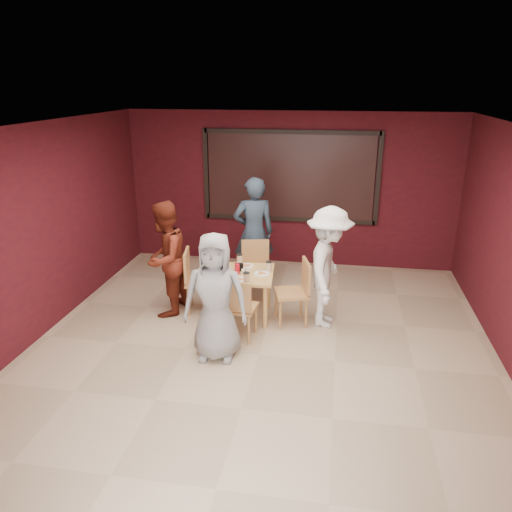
% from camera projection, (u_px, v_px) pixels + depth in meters
% --- Properties ---
extents(floor, '(7.00, 7.00, 0.00)m').
position_uv_depth(floor, '(259.00, 355.00, 6.34)').
color(floor, tan).
rests_on(floor, ground).
extents(window_blinds, '(3.00, 0.02, 1.50)m').
position_uv_depth(window_blinds, '(290.00, 177.00, 9.00)').
color(window_blinds, black).
extents(dining_table, '(0.94, 0.94, 0.84)m').
position_uv_depth(dining_table, '(243.00, 278.00, 7.19)').
color(dining_table, '#DDA45A').
rests_on(dining_table, floor).
extents(chair_front, '(0.46, 0.46, 0.88)m').
position_uv_depth(chair_front, '(238.00, 306.00, 6.56)').
color(chair_front, tan).
rests_on(chair_front, floor).
extents(chair_back, '(0.52, 0.52, 0.91)m').
position_uv_depth(chair_back, '(256.00, 266.00, 7.92)').
color(chair_back, tan).
rests_on(chair_back, floor).
extents(chair_left, '(0.54, 0.54, 0.96)m').
position_uv_depth(chair_left, '(196.00, 277.00, 7.40)').
color(chair_left, tan).
rests_on(chair_left, floor).
extents(chair_right, '(0.56, 0.56, 0.94)m').
position_uv_depth(chair_right, '(297.00, 288.00, 7.02)').
color(chair_right, tan).
rests_on(chair_right, floor).
extents(diner_front, '(0.83, 0.57, 1.62)m').
position_uv_depth(diner_front, '(215.00, 297.00, 6.05)').
color(diner_front, gray).
rests_on(diner_front, floor).
extents(diner_back, '(0.78, 0.64, 1.85)m').
position_uv_depth(diner_back, '(254.00, 233.00, 8.21)').
color(diner_back, '#2B3C4D').
rests_on(diner_back, floor).
extents(diner_left, '(0.75, 0.91, 1.70)m').
position_uv_depth(diner_left, '(165.00, 259.00, 7.24)').
color(diner_left, '#601F12').
rests_on(diner_left, floor).
extents(diner_right, '(0.72, 1.15, 1.71)m').
position_uv_depth(diner_right, '(328.00, 268.00, 6.88)').
color(diner_right, white).
rests_on(diner_right, floor).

